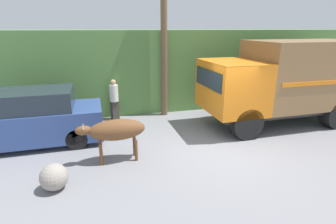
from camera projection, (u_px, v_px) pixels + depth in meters
The scene contains 9 objects.
ground_plane at pixel (222, 149), 8.27m from camera, with size 60.00×60.00×0.00m, color gray.
hillside_embankment at pixel (166, 65), 13.80m from camera, with size 32.00×5.09×3.55m.
building_backdrop at pixel (99, 71), 12.01m from camera, with size 6.60×2.70×3.46m.
cargo_truck at pixel (287, 79), 9.97m from camera, with size 6.17×2.47×3.19m.
brown_cow at pixel (116, 130), 7.28m from camera, with size 1.90×0.60×1.23m.
parked_suv at pixel (33, 119), 8.39m from camera, with size 4.33×1.82×1.79m.
pedestrian_on_hill at pixel (114, 98), 10.68m from camera, with size 0.47×0.47×1.67m.
utility_pole at pixel (164, 33), 10.50m from camera, with size 0.90×0.27×6.68m.
roadside_rock at pixel (54, 177), 6.10m from camera, with size 0.64×0.64×0.64m.
Camera 1 is at (-3.64, -6.79, 3.63)m, focal length 28.00 mm.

